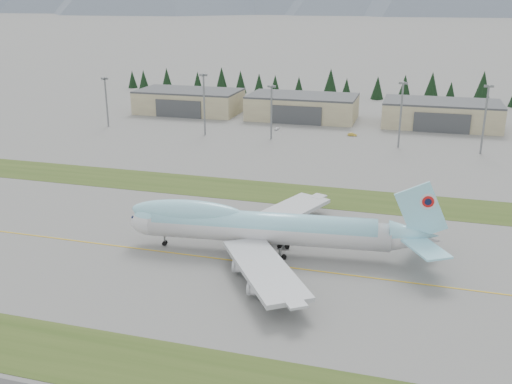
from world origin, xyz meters
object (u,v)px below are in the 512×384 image
(hangar_left, at_px, (189,101))
(service_vehicle_b, at_px, (352,136))
(hangar_right, at_px, (441,114))
(service_vehicle_a, at_px, (277,130))
(boeing_747_freighter, at_px, (264,227))
(hangar_center, at_px, (302,107))

(hangar_left, bearing_deg, service_vehicle_b, -19.40)
(hangar_right, xyz_separation_m, service_vehicle_a, (-65.43, -25.99, -5.39))
(boeing_747_freighter, xyz_separation_m, service_vehicle_a, (-26.50, 118.21, -5.86))
(service_vehicle_a, relative_size, service_vehicle_b, 0.89)
(service_vehicle_a, bearing_deg, service_vehicle_b, -1.01)
(hangar_right, distance_m, service_vehicle_b, 44.66)
(hangar_right, bearing_deg, service_vehicle_a, -158.34)
(hangar_center, xyz_separation_m, service_vehicle_b, (26.08, -28.55, -5.39))
(boeing_747_freighter, distance_m, hangar_right, 149.36)
(boeing_747_freighter, distance_m, hangar_center, 145.73)
(boeing_747_freighter, distance_m, hangar_left, 163.03)
(hangar_left, relative_size, service_vehicle_a, 14.80)
(service_vehicle_a, xyz_separation_m, service_vehicle_b, (31.52, -2.56, 0.00))
(hangar_left, relative_size, hangar_right, 1.00)
(boeing_747_freighter, height_order, hangar_center, boeing_747_freighter)
(hangar_left, height_order, hangar_center, same)
(boeing_747_freighter, bearing_deg, hangar_right, 68.89)
(service_vehicle_b, bearing_deg, hangar_center, 46.33)
(service_vehicle_b, bearing_deg, boeing_747_freighter, -178.57)
(hangar_left, distance_m, hangar_right, 115.00)
(hangar_right, height_order, service_vehicle_a, hangar_right)
(boeing_747_freighter, bearing_deg, hangar_center, 92.31)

